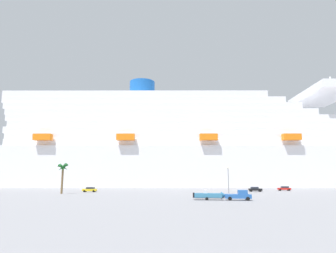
% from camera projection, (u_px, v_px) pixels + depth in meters
% --- Properties ---
extents(ground_plane, '(600.00, 600.00, 0.00)m').
position_uv_depth(ground_plane, '(171.00, 189.00, 116.03)').
color(ground_plane, gray).
extents(cruise_ship, '(257.70, 49.50, 63.92)m').
position_uv_depth(cruise_ship, '(199.00, 150.00, 150.12)').
color(cruise_ship, white).
rests_on(cruise_ship, ground_plane).
extents(pickup_truck, '(5.86, 3.02, 2.20)m').
position_uv_depth(pickup_truck, '(239.00, 195.00, 63.41)').
color(pickup_truck, '#2659A5').
rests_on(pickup_truck, ground_plane).
extents(small_boat_on_trailer, '(8.27, 2.90, 2.15)m').
position_uv_depth(small_boat_on_trailer, '(211.00, 196.00, 64.12)').
color(small_boat_on_trailer, '#595960').
rests_on(small_boat_on_trailer, ground_plane).
extents(palm_tree, '(3.43, 3.08, 9.06)m').
position_uv_depth(palm_tree, '(63.00, 170.00, 87.64)').
color(palm_tree, brown).
rests_on(palm_tree, ground_plane).
extents(street_lamp, '(0.56, 0.56, 7.96)m').
position_uv_depth(street_lamp, '(228.00, 176.00, 87.86)').
color(street_lamp, slate).
rests_on(street_lamp, ground_plane).
extents(parked_car_red_hatchback, '(4.76, 2.63, 1.58)m').
position_uv_depth(parked_car_red_hatchback, '(284.00, 188.00, 104.82)').
color(parked_car_red_hatchback, red).
rests_on(parked_car_red_hatchback, ground_plane).
extents(parked_car_black_coupe, '(4.65, 2.69, 1.58)m').
position_uv_depth(parked_car_black_coupe, '(255.00, 189.00, 98.69)').
color(parked_car_black_coupe, black).
rests_on(parked_car_black_coupe, ground_plane).
extents(parked_car_yellow_taxi, '(4.67, 2.31, 1.58)m').
position_uv_depth(parked_car_yellow_taxi, '(90.00, 189.00, 96.11)').
color(parked_car_yellow_taxi, yellow).
rests_on(parked_car_yellow_taxi, ground_plane).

